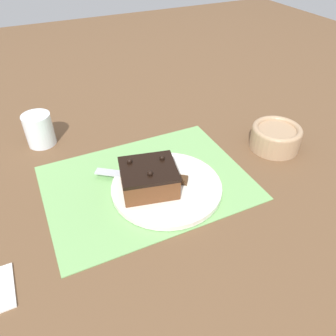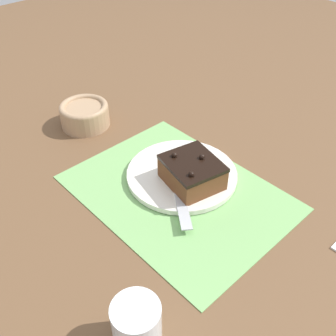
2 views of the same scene
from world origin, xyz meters
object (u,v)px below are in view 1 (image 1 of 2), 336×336
object	(u,v)px
cake_plate	(167,187)
drinking_glass	(39,130)
serving_knife	(157,177)
small_bowl	(276,136)
chocolate_cake	(149,178)

from	to	relation	value
cake_plate	drinking_glass	size ratio (longest dim) A/B	2.87
serving_knife	small_bowl	distance (m)	0.34
drinking_glass	small_bowl	world-z (taller)	drinking_glass
serving_knife	drinking_glass	xyz separation A→B (m)	(-0.21, 0.29, 0.02)
cake_plate	drinking_glass	world-z (taller)	drinking_glass
cake_plate	serving_knife	world-z (taller)	serving_knife
serving_knife	chocolate_cake	bearing A→B (deg)	162.60
cake_plate	small_bowl	world-z (taller)	small_bowl
cake_plate	chocolate_cake	world-z (taller)	chocolate_cake
serving_knife	small_bowl	bearing A→B (deg)	-52.83
serving_knife	drinking_glass	distance (m)	0.36
cake_plate	drinking_glass	xyz separation A→B (m)	(-0.22, 0.32, 0.03)
chocolate_cake	serving_knife	bearing A→B (deg)	36.43
chocolate_cake	drinking_glass	xyz separation A→B (m)	(-0.19, 0.31, -0.00)
drinking_glass	small_bowl	bearing A→B (deg)	-26.84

